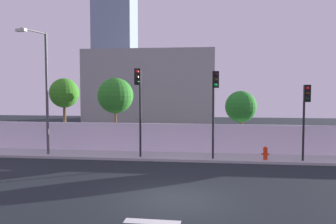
{
  "coord_description": "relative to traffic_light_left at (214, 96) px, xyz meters",
  "views": [
    {
      "loc": [
        1.46,
        -13.5,
        4.2
      ],
      "look_at": [
        -1.09,
        6.5,
        2.89
      ],
      "focal_mm": 39.18,
      "sensor_mm": 36.0,
      "label": 1
    }
  ],
  "objects": [
    {
      "name": "sidewalk",
      "position": [
        -1.45,
        1.25,
        -3.68
      ],
      "size": [
        36.0,
        2.4,
        0.15
      ],
      "primitive_type": "cube",
      "color": "#ACACAC",
      "rests_on": "ground"
    },
    {
      "name": "traffic_light_right",
      "position": [
        4.87,
        -0.05,
        -0.5
      ],
      "size": [
        0.36,
        1.4,
        4.23
      ],
      "color": "black",
      "rests_on": "sidewalk"
    },
    {
      "name": "street_lamp_curbside",
      "position": [
        -10.22,
        0.5,
        0.77
      ],
      "size": [
        0.83,
        2.32,
        7.39
      ],
      "color": "#4C4C51",
      "rests_on": "sidewalk"
    },
    {
      "name": "low_building_distant",
      "position": [
        -6.43,
        16.54,
        0.22
      ],
      "size": [
        12.87,
        6.0,
        7.97
      ],
      "primitive_type": "cube",
      "color": "gray",
      "rests_on": "ground"
    },
    {
      "name": "roadside_tree_midleft",
      "position": [
        -6.58,
        3.42,
        -0.06
      ],
      "size": [
        2.39,
        2.39,
        4.9
      ],
      "color": "brown",
      "rests_on": "ground"
    },
    {
      "name": "perimeter_wall",
      "position": [
        -1.45,
        2.54,
        -2.71
      ],
      "size": [
        36.0,
        0.18,
        1.8
      ],
      "primitive_type": "cube",
      "color": "white",
      "rests_on": "sidewalk"
    },
    {
      "name": "ground_plane",
      "position": [
        -1.45,
        -6.95,
        -3.76
      ],
      "size": [
        80.0,
        80.0,
        0.0
      ],
      "primitive_type": "plane",
      "color": "black"
    },
    {
      "name": "fire_hydrant",
      "position": [
        2.89,
        0.63,
        -3.21
      ],
      "size": [
        0.44,
        0.26,
        0.75
      ],
      "color": "red",
      "rests_on": "sidewalk"
    },
    {
      "name": "traffic_light_left",
      "position": [
        0.0,
        0.0,
        0.0
      ],
      "size": [
        0.36,
        1.38,
        4.97
      ],
      "color": "black",
      "rests_on": "sidewalk"
    },
    {
      "name": "roadside_tree_leftmost",
      "position": [
        -10.17,
        3.42,
        0.08
      ],
      "size": [
        2.01,
        2.01,
        4.88
      ],
      "color": "brown",
      "rests_on": "ground"
    },
    {
      "name": "roadside_tree_midright",
      "position": [
        1.69,
        3.42,
        -0.75
      ],
      "size": [
        2.02,
        2.02,
        4.03
      ],
      "color": "brown",
      "rests_on": "ground"
    },
    {
      "name": "traffic_light_center",
      "position": [
        -4.24,
        -0.16,
        0.12
      ],
      "size": [
        0.39,
        1.72,
        5.12
      ],
      "color": "black",
      "rests_on": "sidewalk"
    }
  ]
}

